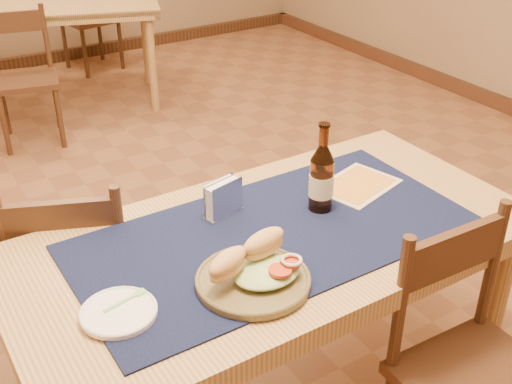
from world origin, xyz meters
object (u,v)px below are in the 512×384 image
chair_main_far (78,276)px  beer_bottle (321,178)px  napkin_holder (223,199)px  back_table (48,14)px  main_table (273,257)px  sandwich_plate (255,272)px  chair_main_near (474,371)px

chair_main_far → beer_bottle: bearing=-34.9°
chair_main_far → napkin_holder: size_ratio=6.25×
back_table → chair_main_far: size_ratio=1.92×
back_table → napkin_holder: napkin_holder is taller
main_table → napkin_holder: bearing=112.1°
beer_bottle → sandwich_plate: bearing=-150.9°
main_table → back_table: size_ratio=0.95×
main_table → sandwich_plate: sandwich_plate is taller
chair_main_far → sandwich_plate: (0.30, -0.68, 0.33)m
main_table → napkin_holder: napkin_holder is taller
main_table → back_table: 3.30m
back_table → sandwich_plate: (-0.45, -3.45, 0.12)m
sandwich_plate → main_table: bearing=44.1°
chair_main_near → chair_main_far: bearing=127.4°
beer_bottle → napkin_holder: (-0.28, 0.14, -0.05)m
beer_bottle → napkin_holder: 0.31m
main_table → chair_main_far: (-0.47, 0.51, -0.21)m
main_table → sandwich_plate: size_ratio=5.14×
back_table → napkin_holder: size_ratio=12.04×
main_table → back_table: same height
main_table → sandwich_plate: bearing=-135.9°
back_table → sandwich_plate: bearing=-97.5°
sandwich_plate → beer_bottle: size_ratio=1.06×
chair_main_near → back_table: bearing=90.8°
sandwich_plate → chair_main_far: bearing=113.6°
chair_main_far → chair_main_near: 1.33m
back_table → chair_main_near: bearing=-89.2°
napkin_holder → sandwich_plate: bearing=-106.5°
napkin_holder → chair_main_far: bearing=140.0°
main_table → chair_main_far: bearing=132.6°
main_table → chair_main_near: bearing=-58.3°
chair_main_near → beer_bottle: bearing=102.4°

